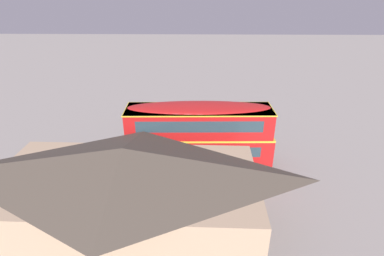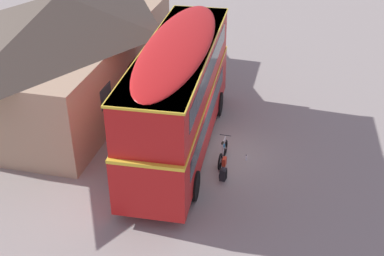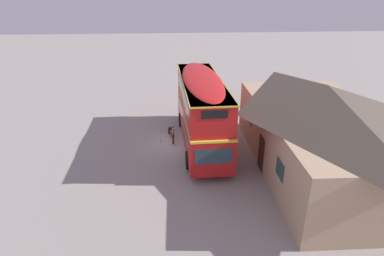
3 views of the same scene
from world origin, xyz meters
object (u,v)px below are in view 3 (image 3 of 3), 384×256
backpack_on_ground (170,130)px  water_bottle_clear_plastic (160,141)px  double_decker_bus (202,108)px  touring_bicycle (173,135)px

backpack_on_ground → water_bottle_clear_plastic: (1.50, -0.70, -0.16)m
double_decker_bus → water_bottle_clear_plastic: double_decker_bus is taller
touring_bicycle → backpack_on_ground: touring_bicycle is taller
touring_bicycle → water_bottle_clear_plastic: size_ratio=7.00×
backpack_on_ground → water_bottle_clear_plastic: size_ratio=2.19×
double_decker_bus → touring_bicycle: 3.07m
touring_bicycle → backpack_on_ground: (-1.12, -0.19, -0.10)m
touring_bicycle → backpack_on_ground: 1.14m
double_decker_bus → backpack_on_ground: (-1.83, -2.13, -2.37)m
water_bottle_clear_plastic → touring_bicycle: bearing=113.0°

